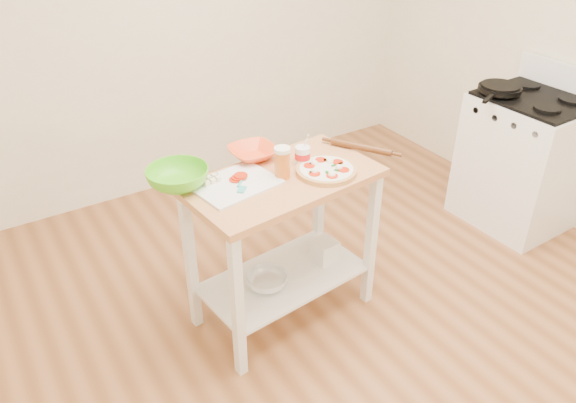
{
  "coord_description": "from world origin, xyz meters",
  "views": [
    {
      "loc": [
        -1.53,
        -1.64,
        2.29
      ],
      "look_at": [
        -0.19,
        0.5,
        0.72
      ],
      "focal_mm": 35.0,
      "sensor_mm": 36.0,
      "label": 1
    }
  ],
  "objects_px": {
    "knife": "(189,185)",
    "yogurt_tub": "(302,155)",
    "gas_stove": "(521,161)",
    "shelf_glass_bowl": "(267,281)",
    "cutting_board": "(234,183)",
    "spatula": "(241,185)",
    "prep_island": "(283,220)",
    "beer_pint": "(282,162)",
    "pizza": "(326,170)",
    "skillet": "(499,89)",
    "orange_bowl": "(253,153)",
    "green_bowl": "(178,178)",
    "rolling_pin": "(361,147)",
    "shelf_bin": "(325,250)"
  },
  "relations": [
    {
      "from": "skillet",
      "to": "shelf_glass_bowl",
      "type": "xyz_separation_m",
      "value": [
        -1.89,
        -0.16,
        -0.68
      ]
    },
    {
      "from": "gas_stove",
      "to": "pizza",
      "type": "distance_m",
      "value": 1.77
    },
    {
      "from": "spatula",
      "to": "shelf_bin",
      "type": "xyz_separation_m",
      "value": [
        0.51,
        -0.01,
        -0.59
      ]
    },
    {
      "from": "prep_island",
      "to": "pizza",
      "type": "relative_size",
      "value": 3.33
    },
    {
      "from": "orange_bowl",
      "to": "shelf_glass_bowl",
      "type": "xyz_separation_m",
      "value": [
        -0.1,
        -0.29,
        -0.63
      ]
    },
    {
      "from": "prep_island",
      "to": "beer_pint",
      "type": "bearing_deg",
      "value": 102.27
    },
    {
      "from": "green_bowl",
      "to": "beer_pint",
      "type": "distance_m",
      "value": 0.52
    },
    {
      "from": "skillet",
      "to": "green_bowl",
      "type": "bearing_deg",
      "value": 156.65
    },
    {
      "from": "green_bowl",
      "to": "shelf_bin",
      "type": "relative_size",
      "value": 2.35
    },
    {
      "from": "skillet",
      "to": "yogurt_tub",
      "type": "relative_size",
      "value": 2.45
    },
    {
      "from": "skillet",
      "to": "spatula",
      "type": "distance_m",
      "value": 2.0
    },
    {
      "from": "prep_island",
      "to": "shelf_bin",
      "type": "bearing_deg",
      "value": 0.44
    },
    {
      "from": "beer_pint",
      "to": "shelf_glass_bowl",
      "type": "distance_m",
      "value": 0.7
    },
    {
      "from": "pizza",
      "to": "spatula",
      "type": "bearing_deg",
      "value": 168.39
    },
    {
      "from": "skillet",
      "to": "rolling_pin",
      "type": "height_order",
      "value": "skillet"
    },
    {
      "from": "knife",
      "to": "yogurt_tub",
      "type": "bearing_deg",
      "value": -16.79
    },
    {
      "from": "cutting_board",
      "to": "spatula",
      "type": "bearing_deg",
      "value": -84.11
    },
    {
      "from": "skillet",
      "to": "rolling_pin",
      "type": "relative_size",
      "value": 1.22
    },
    {
      "from": "prep_island",
      "to": "gas_stove",
      "type": "bearing_deg",
      "value": -1.16
    },
    {
      "from": "rolling_pin",
      "to": "green_bowl",
      "type": "bearing_deg",
      "value": 170.23
    },
    {
      "from": "beer_pint",
      "to": "pizza",
      "type": "bearing_deg",
      "value": -20.25
    },
    {
      "from": "knife",
      "to": "green_bowl",
      "type": "distance_m",
      "value": 0.07
    },
    {
      "from": "skillet",
      "to": "yogurt_tub",
      "type": "bearing_deg",
      "value": 160.6
    },
    {
      "from": "gas_stove",
      "to": "orange_bowl",
      "type": "xyz_separation_m",
      "value": [
        -1.95,
        0.31,
        0.46
      ]
    },
    {
      "from": "orange_bowl",
      "to": "shelf_glass_bowl",
      "type": "height_order",
      "value": "orange_bowl"
    },
    {
      "from": "pizza",
      "to": "yogurt_tub",
      "type": "bearing_deg",
      "value": 108.58
    },
    {
      "from": "prep_island",
      "to": "rolling_pin",
      "type": "distance_m",
      "value": 0.59
    },
    {
      "from": "prep_island",
      "to": "orange_bowl",
      "type": "bearing_deg",
      "value": 94.93
    },
    {
      "from": "orange_bowl",
      "to": "yogurt_tub",
      "type": "xyz_separation_m",
      "value": [
        0.19,
        -0.2,
        0.02
      ]
    },
    {
      "from": "rolling_pin",
      "to": "shelf_glass_bowl",
      "type": "bearing_deg",
      "value": -175.51
    },
    {
      "from": "green_bowl",
      "to": "spatula",
      "type": "bearing_deg",
      "value": -36.17
    },
    {
      "from": "prep_island",
      "to": "orange_bowl",
      "type": "distance_m",
      "value": 0.4
    },
    {
      "from": "gas_stove",
      "to": "pizza",
      "type": "relative_size",
      "value": 3.54
    },
    {
      "from": "spatula",
      "to": "rolling_pin",
      "type": "bearing_deg",
      "value": -45.53
    },
    {
      "from": "gas_stove",
      "to": "yogurt_tub",
      "type": "distance_m",
      "value": 1.83
    },
    {
      "from": "prep_island",
      "to": "skillet",
      "type": "bearing_deg",
      "value": 4.51
    },
    {
      "from": "cutting_board",
      "to": "yogurt_tub",
      "type": "distance_m",
      "value": 0.41
    },
    {
      "from": "green_bowl",
      "to": "shelf_glass_bowl",
      "type": "xyz_separation_m",
      "value": [
        0.36,
        -0.22,
        -0.65
      ]
    },
    {
      "from": "spatula",
      "to": "rolling_pin",
      "type": "distance_m",
      "value": 0.75
    },
    {
      "from": "beer_pint",
      "to": "skillet",
      "type": "bearing_deg",
      "value": 4.38
    },
    {
      "from": "rolling_pin",
      "to": "skillet",
      "type": "bearing_deg",
      "value": 5.19
    },
    {
      "from": "rolling_pin",
      "to": "shelf_bin",
      "type": "xyz_separation_m",
      "value": [
        -0.24,
        -0.02,
        -0.6
      ]
    },
    {
      "from": "skillet",
      "to": "orange_bowl",
      "type": "bearing_deg",
      "value": 154.04
    },
    {
      "from": "prep_island",
      "to": "skillet",
      "type": "xyz_separation_m",
      "value": [
        1.77,
        0.14,
        0.34
      ]
    },
    {
      "from": "gas_stove",
      "to": "shelf_glass_bowl",
      "type": "relative_size",
      "value": 4.78
    },
    {
      "from": "shelf_glass_bowl",
      "to": "knife",
      "type": "bearing_deg",
      "value": 150.61
    },
    {
      "from": "skillet",
      "to": "rolling_pin",
      "type": "xyz_separation_m",
      "value": [
        -1.25,
        -0.11,
        -0.05
      ]
    },
    {
      "from": "cutting_board",
      "to": "knife",
      "type": "distance_m",
      "value": 0.22
    },
    {
      "from": "skillet",
      "to": "knife",
      "type": "distance_m",
      "value": 2.21
    },
    {
      "from": "pizza",
      "to": "spatula",
      "type": "distance_m",
      "value": 0.45
    }
  ]
}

